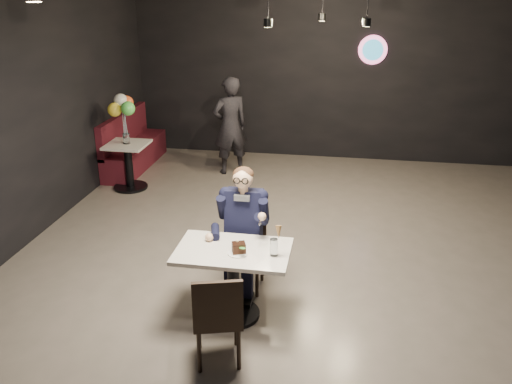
% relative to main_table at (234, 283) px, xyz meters
% --- Properties ---
extents(floor, '(9.00, 9.00, 0.00)m').
position_rel_main_table_xyz_m(floor, '(0.57, 0.87, -0.38)').
color(floor, slate).
rests_on(floor, ground).
extents(wall_sign, '(0.50, 0.06, 0.50)m').
position_rel_main_table_xyz_m(wall_sign, '(1.37, 5.34, 1.62)').
color(wall_sign, pink).
rests_on(wall_sign, floor).
extents(pendant_lights, '(1.40, 1.20, 0.36)m').
position_rel_main_table_xyz_m(pendant_lights, '(0.57, 2.87, 2.51)').
color(pendant_lights, black).
rests_on(pendant_lights, floor).
extents(main_table, '(1.10, 0.70, 0.75)m').
position_rel_main_table_xyz_m(main_table, '(0.00, 0.00, 0.00)').
color(main_table, silver).
rests_on(main_table, floor).
extents(chair_far, '(0.42, 0.46, 0.92)m').
position_rel_main_table_xyz_m(chair_far, '(0.00, 0.55, 0.09)').
color(chair_far, black).
rests_on(chair_far, floor).
extents(chair_near, '(0.53, 0.56, 0.92)m').
position_rel_main_table_xyz_m(chair_near, '(0.00, -0.67, 0.09)').
color(chair_near, black).
rests_on(chair_near, floor).
extents(seated_man, '(0.60, 0.80, 1.44)m').
position_rel_main_table_xyz_m(seated_man, '(0.00, 0.55, 0.34)').
color(seated_man, black).
rests_on(seated_man, floor).
extents(dessert_plate, '(0.20, 0.20, 0.01)m').
position_rel_main_table_xyz_m(dessert_plate, '(0.06, -0.08, 0.38)').
color(dessert_plate, white).
rests_on(dessert_plate, main_table).
extents(cake_slice, '(0.15, 0.14, 0.09)m').
position_rel_main_table_xyz_m(cake_slice, '(0.07, -0.06, 0.43)').
color(cake_slice, black).
rests_on(cake_slice, dessert_plate).
extents(mint_leaf, '(0.06, 0.04, 0.01)m').
position_rel_main_table_xyz_m(mint_leaf, '(0.12, -0.13, 0.47)').
color(mint_leaf, green).
rests_on(mint_leaf, cake_slice).
extents(sundae_glass, '(0.08, 0.08, 0.17)m').
position_rel_main_table_xyz_m(sundae_glass, '(0.40, -0.05, 0.46)').
color(sundae_glass, silver).
rests_on(sundae_glass, main_table).
extents(wafer_cone, '(0.07, 0.07, 0.12)m').
position_rel_main_table_xyz_m(wafer_cone, '(0.45, -0.04, 0.62)').
color(wafer_cone, '#B07848').
rests_on(wafer_cone, sundae_glass).
extents(booth_bench, '(0.49, 1.94, 0.97)m').
position_rel_main_table_xyz_m(booth_bench, '(-2.68, 4.18, 0.11)').
color(booth_bench, '#450E1B').
rests_on(booth_bench, floor).
extents(side_table, '(0.62, 0.62, 0.78)m').
position_rel_main_table_xyz_m(side_table, '(-2.38, 3.18, 0.02)').
color(side_table, silver).
rests_on(side_table, floor).
extents(balloon_vase, '(0.11, 0.11, 0.16)m').
position_rel_main_table_xyz_m(balloon_vase, '(-2.38, 3.18, 0.46)').
color(balloon_vase, silver).
rests_on(balloon_vase, side_table).
extents(balloon_bunch, '(0.39, 0.39, 0.65)m').
position_rel_main_table_xyz_m(balloon_bunch, '(-2.38, 3.18, 0.85)').
color(balloon_bunch, yellow).
rests_on(balloon_bunch, balloon_vase).
extents(passerby, '(0.73, 0.67, 1.67)m').
position_rel_main_table_xyz_m(passerby, '(-0.94, 4.20, 0.46)').
color(passerby, black).
rests_on(passerby, floor).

